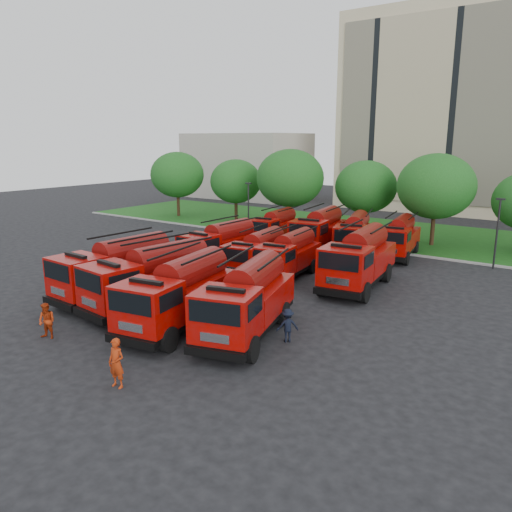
{
  "coord_description": "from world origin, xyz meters",
  "views": [
    {
      "loc": [
        18.26,
        -21.25,
        9.17
      ],
      "look_at": [
        0.1,
        4.26,
        1.8
      ],
      "focal_mm": 35.0,
      "sensor_mm": 36.0,
      "label": 1
    }
  ],
  "objects_px": {
    "fire_truck_1": "(152,278)",
    "firefighter_2": "(232,358)",
    "fire_truck_0": "(117,269)",
    "fire_truck_6": "(288,255)",
    "fire_truck_7": "(359,259)",
    "firefighter_1": "(49,338)",
    "fire_truck_2": "(180,293)",
    "fire_truck_5": "(258,254)",
    "fire_truck_9": "(319,230)",
    "fire_truck_11": "(399,237)",
    "fire_truck_3": "(247,300)",
    "firefighter_5": "(345,287)",
    "fire_truck_4": "(220,244)",
    "firefighter_3": "(287,341)",
    "firefighter_4": "(186,298)",
    "fire_truck_8": "(275,227)",
    "fire_truck_10": "(355,235)",
    "firefighter_0": "(118,387)"
  },
  "relations": [
    {
      "from": "fire_truck_2",
      "to": "fire_truck_3",
      "type": "relative_size",
      "value": 0.99
    },
    {
      "from": "fire_truck_4",
      "to": "fire_truck_10",
      "type": "xyz_separation_m",
      "value": [
        6.65,
        8.82,
        0.05
      ]
    },
    {
      "from": "fire_truck_2",
      "to": "firefighter_2",
      "type": "distance_m",
      "value": 4.88
    },
    {
      "from": "fire_truck_6",
      "to": "fire_truck_7",
      "type": "distance_m",
      "value": 4.89
    },
    {
      "from": "fire_truck_3",
      "to": "fire_truck_5",
      "type": "distance_m",
      "value": 10.88
    },
    {
      "from": "fire_truck_0",
      "to": "fire_truck_6",
      "type": "bearing_deg",
      "value": 61.6
    },
    {
      "from": "fire_truck_6",
      "to": "fire_truck_9",
      "type": "relative_size",
      "value": 0.87
    },
    {
      "from": "fire_truck_6",
      "to": "fire_truck_8",
      "type": "distance_m",
      "value": 11.14
    },
    {
      "from": "fire_truck_7",
      "to": "firefighter_4",
      "type": "relative_size",
      "value": 5.38
    },
    {
      "from": "fire_truck_4",
      "to": "firefighter_5",
      "type": "relative_size",
      "value": 3.97
    },
    {
      "from": "firefighter_1",
      "to": "firefighter_4",
      "type": "relative_size",
      "value": 1.12
    },
    {
      "from": "fire_truck_8",
      "to": "fire_truck_10",
      "type": "bearing_deg",
      "value": -8.17
    },
    {
      "from": "fire_truck_3",
      "to": "firefighter_2",
      "type": "bearing_deg",
      "value": -83.76
    },
    {
      "from": "fire_truck_6",
      "to": "firefighter_5",
      "type": "height_order",
      "value": "fire_truck_6"
    },
    {
      "from": "fire_truck_3",
      "to": "fire_truck_4",
      "type": "bearing_deg",
      "value": 118.78
    },
    {
      "from": "fire_truck_2",
      "to": "fire_truck_3",
      "type": "bearing_deg",
      "value": 7.85
    },
    {
      "from": "fire_truck_9",
      "to": "fire_truck_6",
      "type": "bearing_deg",
      "value": -83.54
    },
    {
      "from": "fire_truck_8",
      "to": "firefighter_5",
      "type": "xyz_separation_m",
      "value": [
        11.07,
        -8.74,
        -1.5
      ]
    },
    {
      "from": "fire_truck_1",
      "to": "firefighter_1",
      "type": "distance_m",
      "value": 6.14
    },
    {
      "from": "fire_truck_9",
      "to": "fire_truck_0",
      "type": "bearing_deg",
      "value": -109.31
    },
    {
      "from": "fire_truck_10",
      "to": "firefighter_3",
      "type": "height_order",
      "value": "fire_truck_10"
    },
    {
      "from": "fire_truck_0",
      "to": "fire_truck_10",
      "type": "distance_m",
      "value": 19.46
    },
    {
      "from": "fire_truck_1",
      "to": "firefighter_1",
      "type": "xyz_separation_m",
      "value": [
        -0.92,
        -5.8,
        -1.78
      ]
    },
    {
      "from": "fire_truck_7",
      "to": "firefighter_4",
      "type": "height_order",
      "value": "fire_truck_7"
    },
    {
      "from": "fire_truck_7",
      "to": "fire_truck_9",
      "type": "height_order",
      "value": "fire_truck_7"
    },
    {
      "from": "fire_truck_10",
      "to": "firefighter_0",
      "type": "relative_size",
      "value": 3.95
    },
    {
      "from": "fire_truck_1",
      "to": "fire_truck_3",
      "type": "relative_size",
      "value": 0.99
    },
    {
      "from": "firefighter_3",
      "to": "firefighter_4",
      "type": "height_order",
      "value": "firefighter_3"
    },
    {
      "from": "fire_truck_7",
      "to": "fire_truck_10",
      "type": "relative_size",
      "value": 1.08
    },
    {
      "from": "fire_truck_1",
      "to": "fire_truck_10",
      "type": "xyz_separation_m",
      "value": [
        3.58,
        18.45,
        -0.12
      ]
    },
    {
      "from": "fire_truck_1",
      "to": "firefighter_2",
      "type": "xyz_separation_m",
      "value": [
        7.48,
        -2.47,
        -1.78
      ]
    },
    {
      "from": "fire_truck_0",
      "to": "fire_truck_8",
      "type": "xyz_separation_m",
      "value": [
        -1.09,
        18.49,
        -0.27
      ]
    },
    {
      "from": "fire_truck_4",
      "to": "firefighter_1",
      "type": "distance_m",
      "value": 15.66
    },
    {
      "from": "fire_truck_11",
      "to": "firefighter_2",
      "type": "relative_size",
      "value": 3.71
    },
    {
      "from": "fire_truck_5",
      "to": "firefighter_2",
      "type": "height_order",
      "value": "fire_truck_5"
    },
    {
      "from": "firefighter_5",
      "to": "firefighter_3",
      "type": "bearing_deg",
      "value": 117.35
    },
    {
      "from": "fire_truck_1",
      "to": "fire_truck_3",
      "type": "bearing_deg",
      "value": 5.72
    },
    {
      "from": "fire_truck_4",
      "to": "fire_truck_10",
      "type": "distance_m",
      "value": 11.05
    },
    {
      "from": "fire_truck_8",
      "to": "fire_truck_6",
      "type": "bearing_deg",
      "value": -58.48
    },
    {
      "from": "fire_truck_2",
      "to": "firefighter_2",
      "type": "bearing_deg",
      "value": -27.57
    },
    {
      "from": "fire_truck_8",
      "to": "fire_truck_9",
      "type": "relative_size",
      "value": 0.86
    },
    {
      "from": "fire_truck_6",
      "to": "firefighter_4",
      "type": "height_order",
      "value": "fire_truck_6"
    },
    {
      "from": "fire_truck_3",
      "to": "firefighter_1",
      "type": "relative_size",
      "value": 4.68
    },
    {
      "from": "fire_truck_0",
      "to": "fire_truck_3",
      "type": "xyz_separation_m",
      "value": [
        9.62,
        -0.21,
        -0.02
      ]
    },
    {
      "from": "fire_truck_3",
      "to": "fire_truck_11",
      "type": "xyz_separation_m",
      "value": [
        0.1,
        20.05,
        -0.18
      ]
    },
    {
      "from": "firefighter_1",
      "to": "fire_truck_1",
      "type": "bearing_deg",
      "value": 66.31
    },
    {
      "from": "fire_truck_9",
      "to": "fire_truck_11",
      "type": "relative_size",
      "value": 1.1
    },
    {
      "from": "firefighter_1",
      "to": "firefighter_2",
      "type": "distance_m",
      "value": 9.03
    },
    {
      "from": "fire_truck_3",
      "to": "fire_truck_7",
      "type": "height_order",
      "value": "fire_truck_7"
    },
    {
      "from": "fire_truck_10",
      "to": "fire_truck_7",
      "type": "bearing_deg",
      "value": -80.8
    }
  ]
}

